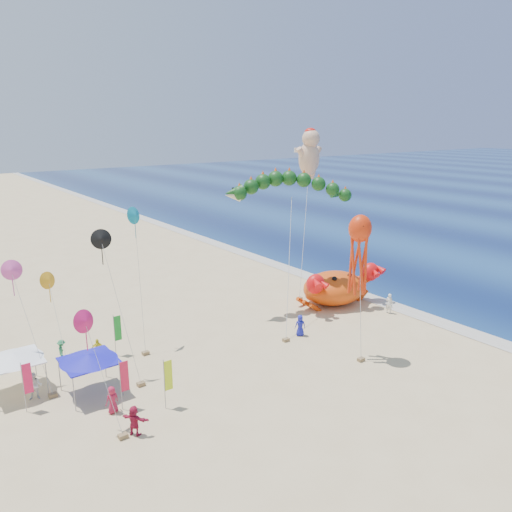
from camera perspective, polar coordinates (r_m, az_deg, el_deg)
The scene contains 11 objects.
ground at distance 40.91m, azimuth 3.97°, elevation -8.98°, with size 320.00×320.00×0.00m, color #D1B784.
foam_strip at distance 49.04m, azimuth 14.74°, elevation -5.30°, with size 320.00×320.00×0.00m, color silver.
crab_inflatable at distance 47.67m, azimuth 9.03°, elevation -3.49°, with size 8.52×5.60×3.73m.
dragon_kite at distance 43.99m, azimuth 3.94°, elevation 7.44°, with size 11.85×8.36×12.14m.
cherub_kite at distance 53.05m, azimuth 6.15°, elevation 11.69°, with size 6.77×6.13×16.11m.
octopus_kite at distance 35.40m, azimuth 11.70°, elevation 0.83°, with size 1.69×1.90×10.52m.
canopy_blue at distance 33.34m, azimuth -18.57°, elevation -10.96°, with size 3.51×3.51×2.71m.
canopy_white at distance 35.20m, azimuth -26.00°, elevation -10.33°, with size 3.55×3.55×2.71m.
feather_flags at distance 33.15m, azimuth -16.39°, elevation -11.76°, with size 7.63×8.63×3.20m.
beachgoers at distance 34.93m, azimuth -11.24°, elevation -12.09°, with size 30.05×12.81×1.85m.
small_kites at distance 34.44m, azimuth -19.42°, elevation -2.08°, with size 10.16×14.62×10.73m.
Camera 1 is at (-24.50, -28.27, 16.57)m, focal length 35.00 mm.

